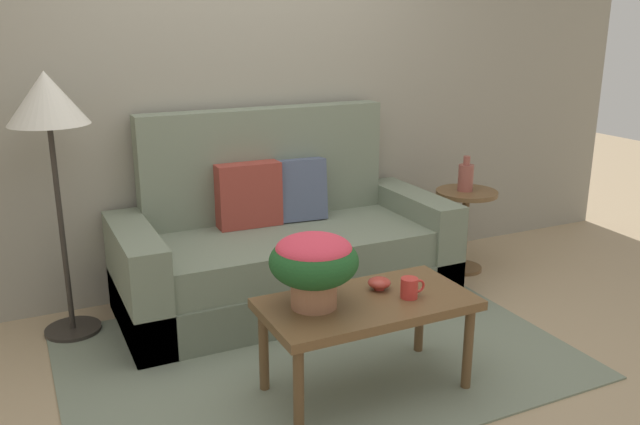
# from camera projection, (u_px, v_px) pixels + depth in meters

# --- Properties ---
(ground_plane) EXTENTS (14.00, 14.00, 0.00)m
(ground_plane) POSITION_uv_depth(u_px,v_px,m) (326.00, 364.00, 3.44)
(ground_plane) COLOR tan
(wall_back) EXTENTS (6.40, 0.12, 2.83)m
(wall_back) POSITION_uv_depth(u_px,v_px,m) (234.00, 70.00, 4.19)
(wall_back) COLOR gray
(wall_back) RESTS_ON ground
(area_rug) EXTENTS (2.58, 1.80, 0.01)m
(area_rug) POSITION_uv_depth(u_px,v_px,m) (316.00, 354.00, 3.54)
(area_rug) COLOR gray
(area_rug) RESTS_ON ground
(couch) EXTENTS (2.04, 0.89, 1.19)m
(couch) POSITION_uv_depth(u_px,v_px,m) (283.00, 248.00, 4.13)
(couch) COLOR #626B59
(couch) RESTS_ON ground
(coffee_table) EXTENTS (0.99, 0.52, 0.47)m
(coffee_table) POSITION_uv_depth(u_px,v_px,m) (367.00, 311.00, 3.09)
(coffee_table) COLOR brown
(coffee_table) RESTS_ON ground
(side_table) EXTENTS (0.43, 0.43, 0.58)m
(side_table) POSITION_uv_depth(u_px,v_px,m) (465.00, 216.00, 4.62)
(side_table) COLOR brown
(side_table) RESTS_ON ground
(floor_lamp) EXTENTS (0.42, 0.42, 1.47)m
(floor_lamp) POSITION_uv_depth(u_px,v_px,m) (48.00, 115.00, 3.44)
(floor_lamp) COLOR #2D2823
(floor_lamp) RESTS_ON ground
(potted_plant) EXTENTS (0.40, 0.40, 0.34)m
(potted_plant) POSITION_uv_depth(u_px,v_px,m) (314.00, 261.00, 2.95)
(potted_plant) COLOR #A36B4C
(potted_plant) RESTS_ON coffee_table
(coffee_mug) EXTENTS (0.13, 0.08, 0.10)m
(coffee_mug) POSITION_uv_depth(u_px,v_px,m) (410.00, 288.00, 3.09)
(coffee_mug) COLOR red
(coffee_mug) RESTS_ON coffee_table
(snack_bowl) EXTENTS (0.11, 0.11, 0.06)m
(snack_bowl) POSITION_uv_depth(u_px,v_px,m) (379.00, 283.00, 3.18)
(snack_bowl) COLOR #B2382D
(snack_bowl) RESTS_ON coffee_table
(table_vase) EXTENTS (0.10, 0.10, 0.24)m
(table_vase) POSITION_uv_depth(u_px,v_px,m) (466.00, 177.00, 4.54)
(table_vase) COLOR #934C42
(table_vase) RESTS_ON side_table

